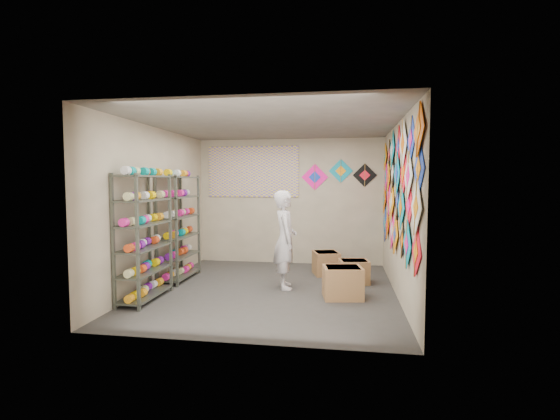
% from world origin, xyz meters
% --- Properties ---
extents(ground, '(4.50, 4.50, 0.00)m').
position_xyz_m(ground, '(0.00, 0.00, 0.00)').
color(ground, '#33302D').
extents(room_walls, '(4.50, 4.50, 4.50)m').
position_xyz_m(room_walls, '(0.00, 0.00, 1.64)').
color(room_walls, tan).
rests_on(room_walls, ground).
extents(shelf_rack_front, '(0.40, 1.10, 1.90)m').
position_xyz_m(shelf_rack_front, '(-1.78, -0.85, 0.95)').
color(shelf_rack_front, '#4C5147').
rests_on(shelf_rack_front, ground).
extents(shelf_rack_back, '(0.40, 1.10, 1.90)m').
position_xyz_m(shelf_rack_back, '(-1.78, 0.45, 0.95)').
color(shelf_rack_back, '#4C5147').
rests_on(shelf_rack_back, ground).
extents(string_spools, '(0.12, 2.36, 0.12)m').
position_xyz_m(string_spools, '(-1.78, -0.20, 1.05)').
color(string_spools, '#FB249D').
rests_on(string_spools, ground).
extents(kite_wall_display, '(0.06, 4.27, 2.08)m').
position_xyz_m(kite_wall_display, '(1.98, -0.03, 1.66)').
color(kite_wall_display, red).
rests_on(kite_wall_display, room_walls).
extents(back_wall_kites, '(1.59, 0.02, 0.67)m').
position_xyz_m(back_wall_kites, '(1.04, 2.24, 1.93)').
color(back_wall_kites, '#FD0F93').
rests_on(back_wall_kites, room_walls).
extents(poster, '(2.00, 0.01, 1.10)m').
position_xyz_m(poster, '(-0.80, 2.23, 2.00)').
color(poster, '#6A51B1').
rests_on(poster, room_walls).
extents(shopkeeper, '(0.79, 0.68, 1.63)m').
position_xyz_m(shopkeeper, '(0.21, 0.15, 0.82)').
color(shopkeeper, beige).
rests_on(shopkeeper, ground).
extents(carton_a, '(0.65, 0.57, 0.48)m').
position_xyz_m(carton_a, '(1.16, -0.30, 0.24)').
color(carton_a, '#9D6B44').
rests_on(carton_a, ground).
extents(carton_b, '(0.56, 0.48, 0.41)m').
position_xyz_m(carton_b, '(1.36, 0.65, 0.20)').
color(carton_b, '#9D6B44').
rests_on(carton_b, ground).
extents(carton_c, '(0.58, 0.61, 0.44)m').
position_xyz_m(carton_c, '(0.85, 1.25, 0.22)').
color(carton_c, '#9D6B44').
rests_on(carton_c, ground).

